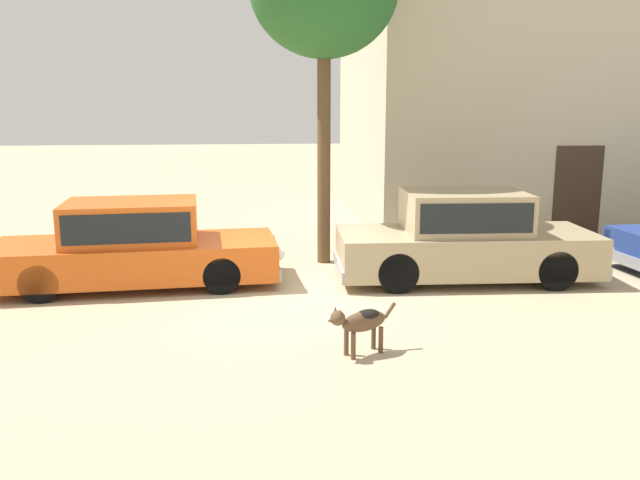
% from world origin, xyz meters
% --- Properties ---
extents(ground_plane, '(80.00, 80.00, 0.00)m').
position_xyz_m(ground_plane, '(0.00, 0.00, 0.00)').
color(ground_plane, tan).
extents(parked_sedan_nearest, '(4.87, 2.02, 1.43)m').
position_xyz_m(parked_sedan_nearest, '(-2.38, 1.12, 0.71)').
color(parked_sedan_nearest, '#D15619').
rests_on(parked_sedan_nearest, ground_plane).
extents(parked_sedan_second, '(4.58, 1.98, 1.54)m').
position_xyz_m(parked_sedan_second, '(3.23, 0.93, 0.75)').
color(parked_sedan_second, tan).
rests_on(parked_sedan_second, ground_plane).
extents(apartment_block, '(12.44, 6.98, 9.23)m').
position_xyz_m(apartment_block, '(8.64, 7.41, 4.61)').
color(apartment_block, '#BCB299').
rests_on(apartment_block, ground_plane).
extents(stray_dog_spotted, '(0.94, 0.49, 0.65)m').
position_xyz_m(stray_dog_spotted, '(0.85, -2.40, 0.43)').
color(stray_dog_spotted, brown).
rests_on(stray_dog_spotted, ground_plane).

